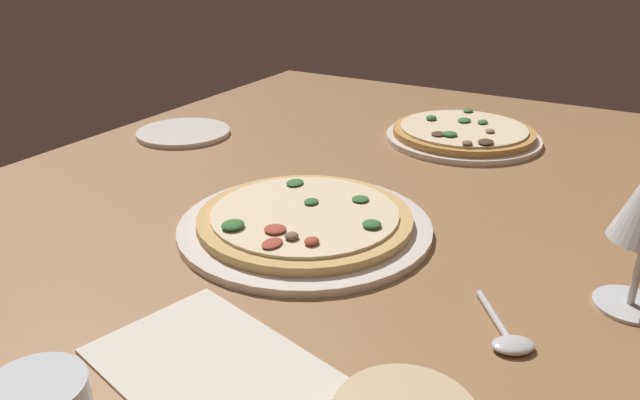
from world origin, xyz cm
name	(u,v)px	position (x,y,z in cm)	size (l,w,h in cm)	color
dining_table	(334,225)	(0.00, 0.00, 2.00)	(150.00, 110.00, 4.00)	#996B42
pizza_main	(305,222)	(6.58, -0.65, 5.18)	(32.32, 32.32, 3.38)	silver
pizza_side	(463,134)	(-39.04, 5.34, 5.24)	(27.78, 27.78, 3.40)	silver
side_plate	(183,133)	(-16.20, -40.99, 4.45)	(17.27, 17.27, 0.90)	silver
paper_menu	(210,367)	(33.86, 6.18, 4.15)	(14.58, 21.14, 0.30)	silver
spoon	(508,337)	(17.03, 27.74, 4.46)	(9.91, 8.04, 1.00)	silver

